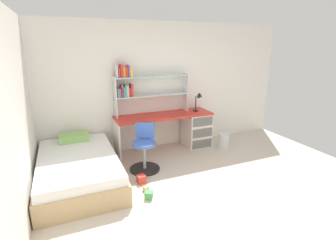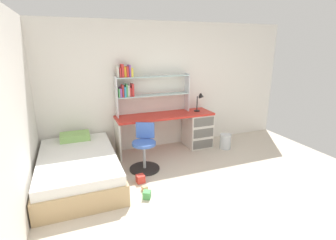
{
  "view_description": "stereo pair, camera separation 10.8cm",
  "coord_description": "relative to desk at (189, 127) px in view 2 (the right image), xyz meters",
  "views": [
    {
      "loc": [
        -1.85,
        -2.14,
        2.07
      ],
      "look_at": [
        -0.24,
        1.7,
        0.85
      ],
      "focal_mm": 27.35,
      "sensor_mm": 36.0,
      "label": 1
    },
    {
      "loc": [
        -1.75,
        -2.18,
        2.07
      ],
      "look_at": [
        -0.24,
        1.7,
        0.85
      ],
      "focal_mm": 27.35,
      "sensor_mm": 36.0,
      "label": 2
    }
  ],
  "objects": [
    {
      "name": "desk_lamp",
      "position": [
        0.24,
        -0.02,
        0.58
      ],
      "size": [
        0.2,
        0.17,
        0.38
      ],
      "color": "black",
      "rests_on": "desk"
    },
    {
      "name": "toy_block_natural_1",
      "position": [
        -1.36,
        -1.34,
        -0.39
      ],
      "size": [
        0.09,
        0.09,
        0.07
      ],
      "primitive_type": "cube",
      "rotation": [
        0.0,
        0.0,
        1.75
      ],
      "color": "tan",
      "rests_on": "ground_plane"
    },
    {
      "name": "desk",
      "position": [
        0.0,
        0.0,
        0.0
      ],
      "size": [
        1.96,
        0.56,
        0.75
      ],
      "color": "red",
      "rests_on": "ground_plane"
    },
    {
      "name": "swivel_chair",
      "position": [
        -1.16,
        -0.65,
        -0.11
      ],
      "size": [
        0.52,
        0.52,
        0.8
      ],
      "color": "black",
      "rests_on": "ground_plane"
    },
    {
      "name": "toy_block_green_0",
      "position": [
        -1.39,
        -1.53,
        -0.37
      ],
      "size": [
        0.14,
        0.14,
        0.11
      ],
      "primitive_type": "cube",
      "rotation": [
        0.0,
        0.0,
        1.09
      ],
      "color": "#479E51",
      "rests_on": "ground_plane"
    },
    {
      "name": "ground_plane",
      "position": [
        -0.5,
        -2.4,
        -0.43
      ],
      "size": [
        5.71,
        6.41,
        0.02
      ],
      "primitive_type": "cube",
      "color": "beige"
    },
    {
      "name": "waste_bin",
      "position": [
        0.67,
        -0.38,
        -0.27
      ],
      "size": [
        0.23,
        0.23,
        0.31
      ],
      "primitive_type": "cylinder",
      "color": "silver",
      "rests_on": "ground_plane"
    },
    {
      "name": "room_shell",
      "position": [
        -1.76,
        -1.11,
        0.84
      ],
      "size": [
        5.71,
        6.41,
        2.53
      ],
      "color": "white",
      "rests_on": "ground_plane"
    },
    {
      "name": "bed_platform",
      "position": [
        -2.24,
        -0.67,
        -0.2
      ],
      "size": [
        1.19,
        1.93,
        0.57
      ],
      "color": "tan",
      "rests_on": "ground_plane"
    },
    {
      "name": "bookshelf_hutch",
      "position": [
        -0.96,
        0.16,
        0.91
      ],
      "size": [
        1.48,
        0.22,
        0.99
      ],
      "color": "silver",
      "rests_on": "desk"
    },
    {
      "name": "toy_block_red_2",
      "position": [
        -1.35,
        -1.08,
        -0.36
      ],
      "size": [
        0.13,
        0.13,
        0.12
      ],
      "primitive_type": "cube",
      "rotation": [
        0.0,
        0.0,
        1.64
      ],
      "color": "red",
      "rests_on": "ground_plane"
    }
  ]
}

